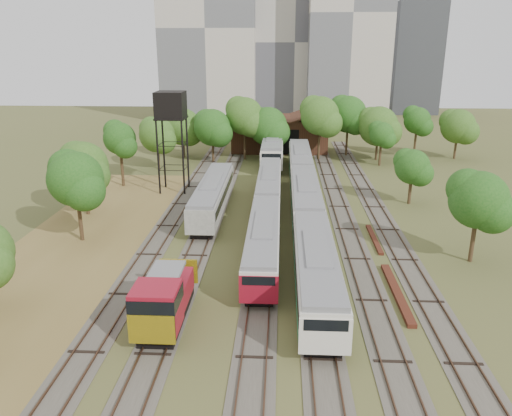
# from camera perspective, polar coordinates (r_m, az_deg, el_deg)

# --- Properties ---
(ground) EXTENTS (240.00, 240.00, 0.00)m
(ground) POSITION_cam_1_polar(r_m,az_deg,el_deg) (33.80, 3.68, -12.90)
(ground) COLOR #475123
(ground) RESTS_ON ground
(dry_grass_patch) EXTENTS (14.00, 60.00, 0.04)m
(dry_grass_patch) POSITION_cam_1_polar(r_m,az_deg,el_deg) (44.40, -20.48, -6.14)
(dry_grass_patch) COLOR brown
(dry_grass_patch) RESTS_ON ground
(tracks) EXTENTS (24.60, 80.00, 0.19)m
(tracks) POSITION_cam_1_polar(r_m,az_deg,el_deg) (56.70, 2.78, 0.27)
(tracks) COLOR #4C473D
(tracks) RESTS_ON ground
(railcar_red_set) EXTENTS (2.69, 34.57, 3.32)m
(railcar_red_set) POSITION_cam_1_polar(r_m,az_deg,el_deg) (49.83, 1.23, -0.18)
(railcar_red_set) COLOR black
(railcar_red_set) RESTS_ON ground
(railcar_green_set) EXTENTS (2.99, 52.08, 3.69)m
(railcar_green_set) POSITION_cam_1_polar(r_m,az_deg,el_deg) (52.63, 5.69, 0.97)
(railcar_green_set) COLOR black
(railcar_green_set) RESTS_ON ground
(railcar_rear) EXTENTS (3.19, 16.08, 3.95)m
(railcar_rear) POSITION_cam_1_polar(r_m,az_deg,el_deg) (76.69, 1.90, 6.60)
(railcar_rear) COLOR black
(railcar_rear) RESTS_ON ground
(shunter_locomotive) EXTENTS (2.82, 8.10, 3.69)m
(shunter_locomotive) POSITION_cam_1_polar(r_m,az_deg,el_deg) (32.96, -10.53, -10.49)
(shunter_locomotive) COLOR black
(shunter_locomotive) RESTS_ON ground
(old_grey_coach) EXTENTS (2.82, 18.00, 3.48)m
(old_grey_coach) POSITION_cam_1_polar(r_m,az_deg,el_deg) (54.22, -4.98, 1.44)
(old_grey_coach) COLOR black
(old_grey_coach) RESTS_ON ground
(water_tower) EXTENTS (3.53, 3.53, 12.19)m
(water_tower) POSITION_cam_1_polar(r_m,az_deg,el_deg) (61.48, -9.73, 11.22)
(water_tower) COLOR black
(water_tower) RESTS_ON ground
(rail_pile_near) EXTENTS (0.62, 9.29, 0.31)m
(rail_pile_near) POSITION_cam_1_polar(r_m,az_deg,el_deg) (38.40, 15.81, -9.30)
(rail_pile_near) COLOR #512317
(rail_pile_near) RESTS_ON ground
(rail_pile_far) EXTENTS (0.45, 7.23, 0.24)m
(rail_pile_far) POSITION_cam_1_polar(r_m,az_deg,el_deg) (48.08, 13.35, -3.46)
(rail_pile_far) COLOR #512317
(rail_pile_far) RESTS_ON ground
(maintenance_shed) EXTENTS (16.45, 11.55, 7.58)m
(maintenance_shed) POSITION_cam_1_polar(r_m,az_deg,el_deg) (88.15, 2.72, 8.64)
(maintenance_shed) COLOR #3A2115
(maintenance_shed) RESTS_ON ground
(tree_band_left) EXTENTS (7.88, 54.31, 8.43)m
(tree_band_left) POSITION_cam_1_polar(r_m,az_deg,el_deg) (52.71, -18.75, 3.84)
(tree_band_left) COLOR #382616
(tree_band_left) RESTS_ON ground
(tree_band_far) EXTENTS (49.28, 11.59, 9.92)m
(tree_band_far) POSITION_cam_1_polar(r_m,az_deg,el_deg) (79.89, 5.64, 9.73)
(tree_band_far) COLOR #382616
(tree_band_far) RESTS_ON ground
(tree_band_right) EXTENTS (5.65, 39.54, 7.81)m
(tree_band_right) POSITION_cam_1_polar(r_m,az_deg,el_deg) (55.75, 19.03, 4.22)
(tree_band_right) COLOR #382616
(tree_band_right) RESTS_ON ground
(tower_left) EXTENTS (22.00, 16.00, 42.00)m
(tower_left) POSITION_cam_1_polar(r_m,az_deg,el_deg) (125.24, -5.31, 19.70)
(tower_left) COLOR beige
(tower_left) RESTS_ON ground
(tower_centre) EXTENTS (20.00, 18.00, 36.00)m
(tower_centre) POSITION_cam_1_polar(r_m,az_deg,el_deg) (129.00, 4.37, 18.34)
(tower_centre) COLOR #B3ADA3
(tower_centre) RESTS_ON ground
(tower_right) EXTENTS (18.00, 16.00, 48.00)m
(tower_right) POSITION_cam_1_polar(r_m,az_deg,el_deg) (122.03, 10.56, 20.94)
(tower_right) COLOR beige
(tower_right) RESTS_ON ground
(tower_far_right) EXTENTS (12.00, 12.00, 28.00)m
(tower_far_right) POSITION_cam_1_polar(r_m,az_deg,el_deg) (143.26, 17.67, 15.95)
(tower_far_right) COLOR #383B3F
(tower_far_right) RESTS_ON ground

